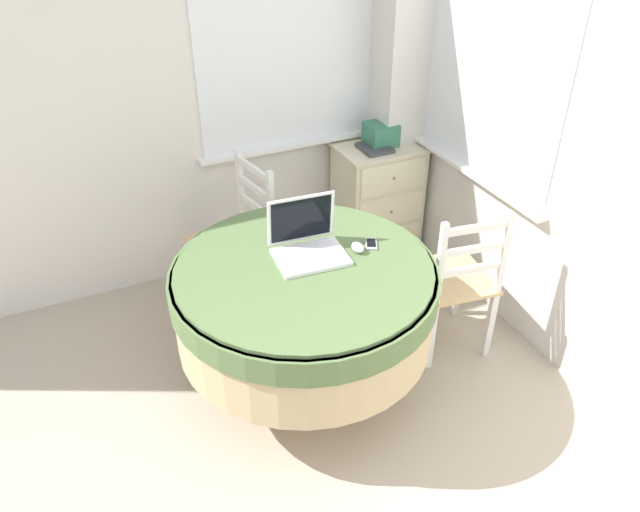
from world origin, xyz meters
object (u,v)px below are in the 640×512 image
Objects in this scene: cell_phone at (371,244)px; storage_box at (381,134)px; laptop at (307,243)px; dining_chair_near_right_window at (454,281)px; book_on_cabinet at (375,148)px; round_dining_table at (304,297)px; dining_chair_near_back_window at (237,239)px; computer_mouse at (358,247)px; corner_cabinet at (377,198)px.

cell_phone is 1.21m from storage_box.
laptop is 0.88m from dining_chair_near_right_window.
book_on_cabinet is at bearing 60.05° from cell_phone.
storage_box reaches higher than round_dining_table.
dining_chair_near_back_window is 1.00× the size of dining_chair_near_right_window.
computer_mouse is 0.11× the size of corner_cabinet.
computer_mouse is at bearing -68.36° from dining_chair_near_back_window.
book_on_cabinet reaches higher than cell_phone.
cell_phone reaches higher than corner_cabinet.
dining_chair_near_back_window reaches higher than computer_mouse.
dining_chair_near_back_window is at bearing -168.78° from storage_box.
book_on_cabinet is at bearing 47.44° from round_dining_table.
round_dining_table is at bearing -133.17° from storage_box.
storage_box is at bearing 37.00° from book_on_cabinet.
storage_box is (0.01, 0.02, 0.44)m from corner_cabinet.
round_dining_table is 1.38m from book_on_cabinet.
corner_cabinet is (0.14, 1.07, -0.06)m from dining_chair_near_right_window.
computer_mouse reaches higher than cell_phone.
dining_chair_near_back_window is 1.14m from storage_box.
book_on_cabinet is (-0.06, -0.03, 0.38)m from corner_cabinet.
laptop is at bearing 169.07° from cell_phone.
dining_chair_near_back_window is (-0.06, 0.85, -0.15)m from round_dining_table.
corner_cabinet is at bearing 46.66° from round_dining_table.
laptop reaches higher than corner_cabinet.
cell_phone is 0.57× the size of book_on_cabinet.
corner_cabinet is (0.70, 1.03, -0.40)m from computer_mouse.
computer_mouse is 1.31m from corner_cabinet.
dining_chair_near_back_window reaches higher than cell_phone.
book_on_cabinet is (0.08, 1.04, 0.32)m from dining_chair_near_right_window.
round_dining_table is 1.45m from corner_cabinet.
computer_mouse is at bearing -124.26° from storage_box.
round_dining_table is 1.38× the size of dining_chair_near_right_window.
dining_chair_near_right_window is (0.84, -0.03, -0.15)m from round_dining_table.
computer_mouse is at bearing -20.63° from laptop.
corner_cabinet is 0.44m from storage_box.
cell_phone is at bearing -121.54° from storage_box.
cell_phone is 0.13× the size of dining_chair_near_right_window.
dining_chair_near_right_window is 1.16m from storage_box.
cell_phone is at bearing -121.53° from corner_cabinet.
cell_phone is 1.13m from book_on_cabinet.
corner_cabinet is (0.98, 1.04, -0.21)m from round_dining_table.
corner_cabinet is 4.05× the size of storage_box.
dining_chair_near_right_window reaches higher than book_on_cabinet.
laptop reaches higher than book_on_cabinet.
computer_mouse reaches higher than corner_cabinet.
dining_chair_near_right_window is (0.56, -0.04, -0.34)m from computer_mouse.
computer_mouse reaches higher than round_dining_table.
dining_chair_near_right_window reaches higher than storage_box.
storage_box is at bearing 57.88° from corner_cabinet.
laptop is at bearing -81.47° from dining_chair_near_back_window.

